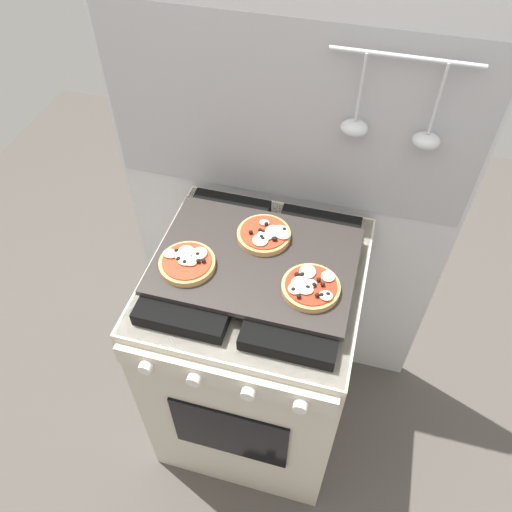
# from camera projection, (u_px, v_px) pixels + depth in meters

# --- Properties ---
(ground_plane) EXTENTS (4.00, 4.00, 0.00)m
(ground_plane) POSITION_uv_depth(u_px,v_px,m) (256.00, 409.00, 2.06)
(ground_plane) COLOR #4C4742
(kitchen_backsplash) EXTENTS (1.10, 0.09, 1.55)m
(kitchen_backsplash) POSITION_uv_depth(u_px,v_px,m) (283.00, 212.00, 1.69)
(kitchen_backsplash) COLOR silver
(kitchen_backsplash) RESTS_ON ground_plane
(stove) EXTENTS (0.60, 0.64, 0.90)m
(stove) POSITION_uv_depth(u_px,v_px,m) (256.00, 350.00, 1.73)
(stove) COLOR beige
(stove) RESTS_ON ground_plane
(baking_tray) EXTENTS (0.54, 0.38, 0.02)m
(baking_tray) POSITION_uv_depth(u_px,v_px,m) (256.00, 260.00, 1.39)
(baking_tray) COLOR #2D2826
(baking_tray) RESTS_ON stove
(pizza_left) EXTENTS (0.15, 0.15, 0.03)m
(pizza_left) POSITION_uv_depth(u_px,v_px,m) (187.00, 262.00, 1.36)
(pizza_left) COLOR tan
(pizza_left) RESTS_ON baking_tray
(pizza_right) EXTENTS (0.15, 0.15, 0.03)m
(pizza_right) POSITION_uv_depth(u_px,v_px,m) (310.00, 286.00, 1.30)
(pizza_right) COLOR tan
(pizza_right) RESTS_ON baking_tray
(pizza_center) EXTENTS (0.15, 0.15, 0.03)m
(pizza_center) POSITION_uv_depth(u_px,v_px,m) (266.00, 235.00, 1.42)
(pizza_center) COLOR tan
(pizza_center) RESTS_ON baking_tray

